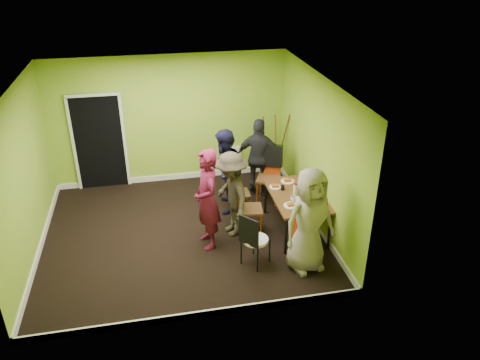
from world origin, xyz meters
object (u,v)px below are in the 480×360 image
at_px(chair_back_end, 270,162).
at_px(orange_bottle, 293,189).
at_px(easel, 274,148).
at_px(thermos, 295,190).
at_px(chair_left_far, 236,190).
at_px(dining_table, 297,197).
at_px(chair_bentwood, 253,238).
at_px(person_standing, 207,200).
at_px(person_left_far, 224,172).
at_px(person_front_end, 309,221).
at_px(chair_left_near, 246,204).
at_px(person_left_near, 231,194).
at_px(person_back_end, 259,158).
at_px(chair_front_end, 304,230).
at_px(blue_bottle, 313,197).

relative_size(chair_back_end, orange_bottle, 15.56).
height_order(easel, thermos, easel).
distance_m(chair_left_far, chair_back_end, 1.02).
relative_size(dining_table, easel, 0.97).
bearing_deg(chair_back_end, orange_bottle, 119.58).
bearing_deg(chair_bentwood, person_standing, -179.17).
height_order(thermos, orange_bottle, thermos).
bearing_deg(person_left_far, person_front_end, 33.38).
bearing_deg(chair_back_end, chair_left_near, 81.88).
xyz_separation_m(chair_back_end, person_left_far, (-1.01, -0.34, 0.03)).
bearing_deg(person_left_far, chair_left_far, 53.34).
height_order(chair_left_near, orange_bottle, chair_left_near).
bearing_deg(person_left_near, person_back_end, 137.40).
distance_m(person_standing, person_front_end, 1.77).
height_order(chair_back_end, chair_front_end, chair_back_end).
distance_m(chair_bentwood, person_left_near, 1.07).
relative_size(chair_front_end, person_left_far, 0.61).
relative_size(chair_left_near, easel, 0.67).
distance_m(person_left_far, person_back_end, 0.96).
height_order(chair_left_far, person_back_end, person_back_end).
distance_m(dining_table, chair_left_near, 0.93).
bearing_deg(chair_front_end, thermos, 106.31).
bearing_deg(chair_bentwood, thermos, 91.53).
xyz_separation_m(chair_front_end, person_front_end, (-0.01, -0.22, 0.31)).
bearing_deg(chair_bentwood, person_front_end, 34.87).
xyz_separation_m(dining_table, chair_left_far, (-0.96, 0.82, -0.18)).
height_order(blue_bottle, person_standing, person_standing).
bearing_deg(person_front_end, chair_left_far, 98.72).
relative_size(chair_left_near, chair_front_end, 1.01).
xyz_separation_m(chair_back_end, thermos, (0.09, -1.37, 0.06)).
bearing_deg(person_front_end, dining_table, 68.00).
height_order(thermos, person_standing, person_standing).
relative_size(chair_front_end, chair_bentwood, 1.07).
bearing_deg(chair_front_end, easel, 107.28).
bearing_deg(thermos, person_left_far, 136.78).
distance_m(dining_table, chair_left_far, 1.28).
relative_size(chair_bentwood, blue_bottle, 5.08).
height_order(chair_front_end, person_back_end, person_back_end).
height_order(chair_left_far, orange_bottle, chair_left_far).
height_order(chair_left_far, chair_back_end, chair_back_end).
xyz_separation_m(person_back_end, person_front_end, (0.17, -2.61, 0.06)).
xyz_separation_m(blue_bottle, orange_bottle, (-0.23, 0.44, -0.06)).
bearing_deg(person_standing, person_left_far, 147.86).
relative_size(easel, person_standing, 0.85).
bearing_deg(chair_front_end, chair_left_far, 138.53).
bearing_deg(person_front_end, blue_bottle, 51.89).
bearing_deg(person_back_end, person_left_near, 78.42).
bearing_deg(person_back_end, easel, -108.66).
relative_size(chair_left_far, chair_back_end, 0.80).
xyz_separation_m(orange_bottle, person_standing, (-1.61, -0.26, 0.12)).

